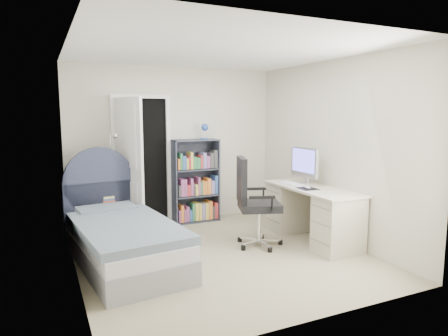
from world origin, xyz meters
name	(u,v)px	position (x,y,z in m)	size (l,w,h in m)	color
room_shell	(221,156)	(0.00, 0.00, 1.25)	(3.50, 3.70, 2.60)	gray
door	(133,163)	(-0.74, 1.52, 1.03)	(0.92, 0.80, 2.06)	black
bed	(121,237)	(-1.17, 0.32, 0.30)	(1.22, 2.23, 1.32)	gray
nightstand	(111,209)	(-1.11, 1.36, 0.40)	(0.42, 0.42, 0.61)	#D8AE85
floor_lamp	(114,194)	(-1.06, 1.39, 0.61)	(0.21, 0.21, 1.50)	silver
bookcase	(196,185)	(0.30, 1.64, 0.61)	(0.76, 0.32, 1.61)	#373C4B
desk	(311,211)	(1.39, 0.00, 0.42)	(0.62, 1.56, 1.28)	beige
office_chair	(252,198)	(0.53, 0.15, 0.66)	(0.68, 0.69, 1.20)	silver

